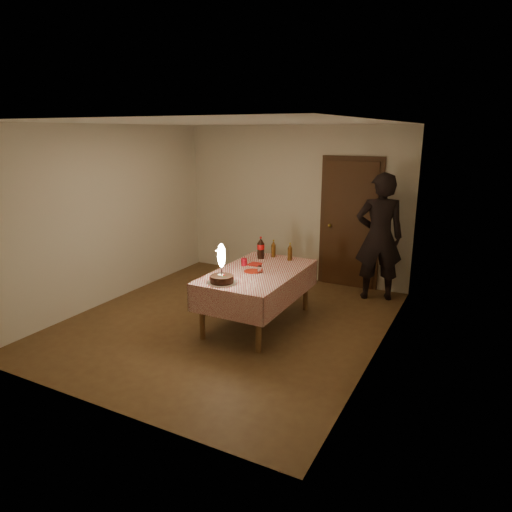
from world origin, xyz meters
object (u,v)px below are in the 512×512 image
object	(u,v)px
red_plate	(253,271)
red_cup	(244,262)
amber_bottle_right	(290,252)
photographer	(379,237)
dining_table	(258,278)
clear_cup	(260,270)
birthday_cake	(222,274)
amber_bottle_left	(273,249)
cola_bottle	(261,248)

from	to	relation	value
red_plate	red_cup	world-z (taller)	red_cup
amber_bottle_right	photographer	size ratio (longest dim) A/B	0.13
dining_table	clear_cup	world-z (taller)	clear_cup
dining_table	birthday_cake	distance (m)	0.69
red_cup	amber_bottle_left	distance (m)	0.61
amber_bottle_right	photographer	xyz separation A→B (m)	(1.00, 1.05, 0.11)
clear_cup	photographer	bearing A→B (deg)	58.00
photographer	cola_bottle	bearing A→B (deg)	-141.04
clear_cup	photographer	size ratio (longest dim) A/B	0.05
birthday_cake	cola_bottle	xyz separation A→B (m)	(-0.08, 1.19, 0.04)
amber_bottle_left	amber_bottle_right	distance (m)	0.29
clear_cup	photographer	xyz separation A→B (m)	(1.10, 1.77, 0.18)
birthday_cake	cola_bottle	world-z (taller)	birthday_cake
clear_cup	amber_bottle_left	size ratio (longest dim) A/B	0.35
red_cup	photographer	xyz separation A→B (m)	(1.45, 1.57, 0.18)
clear_cup	amber_bottle_right	bearing A→B (deg)	81.66
photographer	amber_bottle_right	bearing A→B (deg)	-133.62
red_cup	amber_bottle_right	world-z (taller)	amber_bottle_right
red_cup	cola_bottle	size ratio (longest dim) A/B	0.31
birthday_cake	photographer	distance (m)	2.69
birthday_cake	photographer	xyz separation A→B (m)	(1.33, 2.33, 0.11)
dining_table	cola_bottle	size ratio (longest dim) A/B	5.42
dining_table	amber_bottle_right	size ratio (longest dim) A/B	6.75
cola_bottle	clear_cup	bearing A→B (deg)	-63.88
dining_table	photographer	xyz separation A→B (m)	(1.17, 1.70, 0.33)
birthday_cake	red_cup	xyz separation A→B (m)	(-0.12, 0.76, -0.07)
clear_cup	dining_table	bearing A→B (deg)	135.54
photographer	red_plate	bearing A→B (deg)	-124.70
red_plate	clear_cup	bearing A→B (deg)	-4.30
red_plate	amber_bottle_left	world-z (taller)	amber_bottle_left
red_cup	clear_cup	distance (m)	0.39
dining_table	clear_cup	distance (m)	0.17
photographer	clear_cup	bearing A→B (deg)	-122.00
birthday_cake	dining_table	bearing A→B (deg)	75.75
red_cup	clear_cup	world-z (taller)	red_cup
dining_table	red_plate	size ratio (longest dim) A/B	7.82
red_cup	cola_bottle	xyz separation A→B (m)	(0.03, 0.43, 0.10)
cola_bottle	birthday_cake	bearing A→B (deg)	-86.10
birthday_cake	cola_bottle	size ratio (longest dim) A/B	1.53
amber_bottle_left	amber_bottle_right	bearing A→B (deg)	-12.04
birthday_cake	red_cup	world-z (taller)	birthday_cake
red_cup	amber_bottle_left	xyz separation A→B (m)	(0.16, 0.58, 0.07)
red_cup	dining_table	bearing A→B (deg)	-25.36
cola_bottle	photographer	world-z (taller)	photographer
dining_table	red_cup	xyz separation A→B (m)	(-0.28, 0.13, 0.15)
dining_table	amber_bottle_left	xyz separation A→B (m)	(-0.11, 0.72, 0.22)
dining_table	cola_bottle	xyz separation A→B (m)	(-0.24, 0.56, 0.25)
birthday_cake	red_cup	size ratio (longest dim) A/B	4.85
clear_cup	photographer	distance (m)	2.09
birthday_cake	clear_cup	bearing A→B (deg)	68.29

